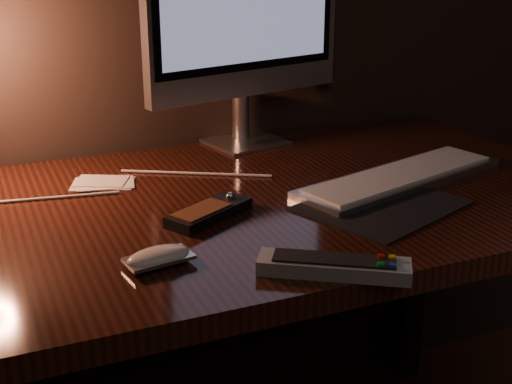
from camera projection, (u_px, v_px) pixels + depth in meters
name	position (u px, v px, depth m)	size (l,w,h in m)	color
desk	(175.00, 257.00, 1.38)	(1.60, 0.75, 0.75)	#33130B
monitor	(246.00, 7.00, 1.55)	(0.49, 0.18, 0.52)	silver
keyboard	(400.00, 177.00, 1.41)	(0.48, 0.13, 0.02)	silver
mousepad	(382.00, 205.00, 1.28)	(0.27, 0.22, 0.00)	black
mouse	(159.00, 259.00, 1.05)	(0.10, 0.05, 0.02)	white
media_remote	(209.00, 212.00, 1.22)	(0.17, 0.13, 0.03)	black
tv_remote	(334.00, 266.00, 1.03)	(0.21, 0.16, 0.03)	#989B9D
papers	(103.00, 183.00, 1.39)	(0.12, 0.08, 0.01)	white
cable	(117.00, 188.00, 1.36)	(0.01, 0.01, 0.64)	white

